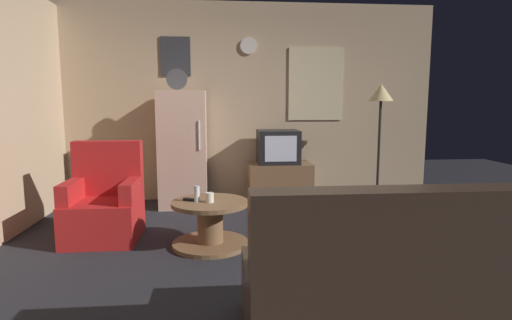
{
  "coord_description": "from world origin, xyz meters",
  "views": [
    {
      "loc": [
        -0.43,
        -3.36,
        1.34
      ],
      "look_at": [
        -0.04,
        0.9,
        0.75
      ],
      "focal_mm": 28.87,
      "sensor_mm": 36.0,
      "label": 1
    }
  ],
  "objects_px": {
    "couch": "(394,284)",
    "coffee_table": "(210,224)",
    "wine_glass": "(197,194)",
    "mug_ceramic_white": "(210,197)",
    "book_stack": "(323,201)",
    "fridge": "(183,149)",
    "standing_lamp": "(381,102)",
    "crt_tv": "(278,147)",
    "tv_stand": "(279,183)",
    "remote_control": "(191,199)",
    "armchair": "(105,205)"
  },
  "relations": [
    {
      "from": "standing_lamp",
      "to": "coffee_table",
      "type": "distance_m",
      "value": 2.86
    },
    {
      "from": "tv_stand",
      "to": "mug_ceramic_white",
      "type": "distance_m",
      "value": 1.92
    },
    {
      "from": "armchair",
      "to": "couch",
      "type": "height_order",
      "value": "armchair"
    },
    {
      "from": "standing_lamp",
      "to": "armchair",
      "type": "distance_m",
      "value": 3.57
    },
    {
      "from": "mug_ceramic_white",
      "to": "couch",
      "type": "distance_m",
      "value": 1.92
    },
    {
      "from": "remote_control",
      "to": "armchair",
      "type": "relative_size",
      "value": 0.16
    },
    {
      "from": "couch",
      "to": "remote_control",
      "type": "bearing_deg",
      "value": 127.06
    },
    {
      "from": "wine_glass",
      "to": "mug_ceramic_white",
      "type": "bearing_deg",
      "value": -14.97
    },
    {
      "from": "tv_stand",
      "to": "crt_tv",
      "type": "height_order",
      "value": "crt_tv"
    },
    {
      "from": "fridge",
      "to": "tv_stand",
      "type": "height_order",
      "value": "fridge"
    },
    {
      "from": "fridge",
      "to": "couch",
      "type": "xyz_separation_m",
      "value": [
        1.45,
        -3.23,
        -0.44
      ]
    },
    {
      "from": "fridge",
      "to": "remote_control",
      "type": "relative_size",
      "value": 11.8
    },
    {
      "from": "tv_stand",
      "to": "couch",
      "type": "distance_m",
      "value": 3.27
    },
    {
      "from": "coffee_table",
      "to": "fridge",
      "type": "bearing_deg",
      "value": 103.04
    },
    {
      "from": "tv_stand",
      "to": "wine_glass",
      "type": "relative_size",
      "value": 5.6
    },
    {
      "from": "coffee_table",
      "to": "armchair",
      "type": "distance_m",
      "value": 1.11
    },
    {
      "from": "fridge",
      "to": "mug_ceramic_white",
      "type": "xyz_separation_m",
      "value": [
        0.37,
        -1.65,
        -0.28
      ]
    },
    {
      "from": "fridge",
      "to": "remote_control",
      "type": "xyz_separation_m",
      "value": [
        0.2,
        -1.57,
        -0.31
      ]
    },
    {
      "from": "book_stack",
      "to": "coffee_table",
      "type": "bearing_deg",
      "value": -134.35
    },
    {
      "from": "fridge",
      "to": "wine_glass",
      "type": "height_order",
      "value": "fridge"
    },
    {
      "from": "coffee_table",
      "to": "book_stack",
      "type": "distance_m",
      "value": 2.11
    },
    {
      "from": "coffee_table",
      "to": "armchair",
      "type": "relative_size",
      "value": 0.75
    },
    {
      "from": "crt_tv",
      "to": "remote_control",
      "type": "relative_size",
      "value": 3.6
    },
    {
      "from": "standing_lamp",
      "to": "wine_glass",
      "type": "xyz_separation_m",
      "value": [
        -2.31,
        -1.45,
        -0.85
      ]
    },
    {
      "from": "mug_ceramic_white",
      "to": "wine_glass",
      "type": "bearing_deg",
      "value": 165.03
    },
    {
      "from": "crt_tv",
      "to": "book_stack",
      "type": "bearing_deg",
      "value": -12.5
    },
    {
      "from": "remote_control",
      "to": "book_stack",
      "type": "xyz_separation_m",
      "value": [
        1.64,
        1.47,
        -0.4
      ]
    },
    {
      "from": "couch",
      "to": "book_stack",
      "type": "distance_m",
      "value": 3.17
    },
    {
      "from": "fridge",
      "to": "standing_lamp",
      "type": "bearing_deg",
      "value": -3.79
    },
    {
      "from": "standing_lamp",
      "to": "mug_ceramic_white",
      "type": "bearing_deg",
      "value": -145.92
    },
    {
      "from": "wine_glass",
      "to": "armchair",
      "type": "xyz_separation_m",
      "value": [
        -0.93,
        0.35,
        -0.17
      ]
    },
    {
      "from": "fridge",
      "to": "coffee_table",
      "type": "xyz_separation_m",
      "value": [
        0.37,
        -1.61,
        -0.54
      ]
    },
    {
      "from": "coffee_table",
      "to": "remote_control",
      "type": "height_order",
      "value": "remote_control"
    },
    {
      "from": "fridge",
      "to": "armchair",
      "type": "bearing_deg",
      "value": -117.96
    },
    {
      "from": "mug_ceramic_white",
      "to": "coffee_table",
      "type": "bearing_deg",
      "value": 88.55
    },
    {
      "from": "coffee_table",
      "to": "armchair",
      "type": "bearing_deg",
      "value": 162.45
    },
    {
      "from": "crt_tv",
      "to": "mug_ceramic_white",
      "type": "bearing_deg",
      "value": -117.61
    },
    {
      "from": "couch",
      "to": "coffee_table",
      "type": "bearing_deg",
      "value": 123.54
    },
    {
      "from": "tv_stand",
      "to": "crt_tv",
      "type": "distance_m",
      "value": 0.49
    },
    {
      "from": "fridge",
      "to": "mug_ceramic_white",
      "type": "bearing_deg",
      "value": -77.36
    },
    {
      "from": "wine_glass",
      "to": "book_stack",
      "type": "bearing_deg",
      "value": 43.73
    },
    {
      "from": "mug_ceramic_white",
      "to": "book_stack",
      "type": "distance_m",
      "value": 2.18
    },
    {
      "from": "crt_tv",
      "to": "mug_ceramic_white",
      "type": "relative_size",
      "value": 6.0
    },
    {
      "from": "remote_control",
      "to": "crt_tv",
      "type": "bearing_deg",
      "value": 81.61
    },
    {
      "from": "fridge",
      "to": "standing_lamp",
      "type": "distance_m",
      "value": 2.64
    },
    {
      "from": "tv_stand",
      "to": "armchair",
      "type": "height_order",
      "value": "armchair"
    },
    {
      "from": "wine_glass",
      "to": "remote_control",
      "type": "distance_m",
      "value": 0.1
    },
    {
      "from": "fridge",
      "to": "wine_glass",
      "type": "xyz_separation_m",
      "value": [
        0.25,
        -1.62,
        -0.25
      ]
    },
    {
      "from": "standing_lamp",
      "to": "remote_control",
      "type": "bearing_deg",
      "value": -149.32
    },
    {
      "from": "coffee_table",
      "to": "remote_control",
      "type": "xyz_separation_m",
      "value": [
        -0.18,
        0.03,
        0.23
      ]
    }
  ]
}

